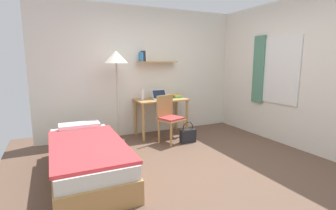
% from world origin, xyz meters
% --- Properties ---
extents(ground_plane, '(5.28, 5.28, 0.00)m').
position_xyz_m(ground_plane, '(0.00, 0.00, 0.00)').
color(ground_plane, brown).
extents(wall_back, '(4.40, 0.27, 2.60)m').
position_xyz_m(wall_back, '(0.00, 2.02, 1.30)').
color(wall_back, silver).
rests_on(wall_back, ground_plane).
extents(wall_right, '(0.10, 4.40, 2.60)m').
position_xyz_m(wall_right, '(2.02, 0.03, 1.30)').
color(wall_right, silver).
rests_on(wall_right, ground_plane).
extents(bed, '(0.90, 2.02, 0.54)m').
position_xyz_m(bed, '(-1.48, 0.40, 0.24)').
color(bed, '#B2844C').
rests_on(bed, ground_plane).
extents(desk, '(1.05, 0.58, 0.76)m').
position_xyz_m(desk, '(0.18, 1.70, 0.61)').
color(desk, '#B2844C').
rests_on(desk, ground_plane).
extents(desk_chair, '(0.51, 0.50, 0.89)m').
position_xyz_m(desk_chair, '(0.12, 1.18, 0.50)').
color(desk_chair, '#B2844C').
rests_on(desk_chair, ground_plane).
extents(standing_lamp, '(0.42, 0.42, 1.71)m').
position_xyz_m(standing_lamp, '(-0.74, 1.62, 1.51)').
color(standing_lamp, '#B2A893').
rests_on(standing_lamp, ground_plane).
extents(laptop, '(0.30, 0.22, 0.19)m').
position_xyz_m(laptop, '(0.15, 1.69, 0.81)').
color(laptop, '#B7BABF').
rests_on(laptop, desk).
extents(water_bottle, '(0.07, 0.07, 0.21)m').
position_xyz_m(water_bottle, '(-0.19, 1.76, 0.86)').
color(water_bottle, silver).
rests_on(water_bottle, desk).
extents(book_stack, '(0.19, 0.22, 0.06)m').
position_xyz_m(book_stack, '(0.57, 1.76, 0.78)').
color(book_stack, '#4CA856').
rests_on(book_stack, desk).
extents(handbag, '(0.30, 0.12, 0.40)m').
position_xyz_m(handbag, '(0.43, 1.02, 0.14)').
color(handbag, '#232328').
rests_on(handbag, ground_plane).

